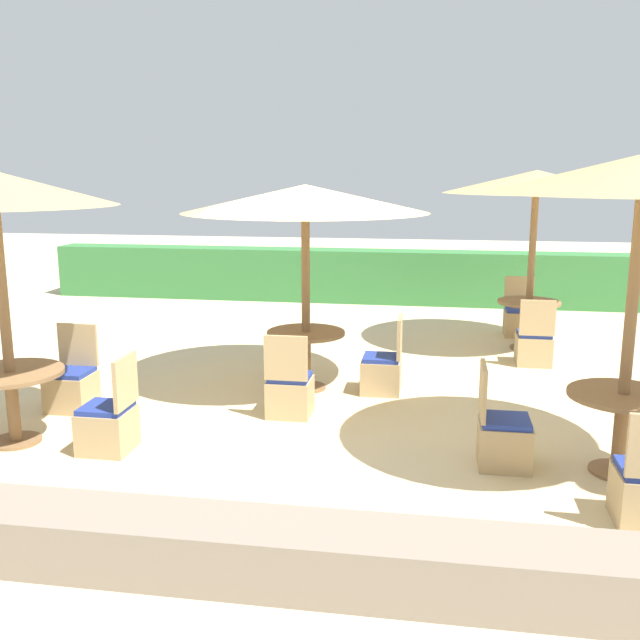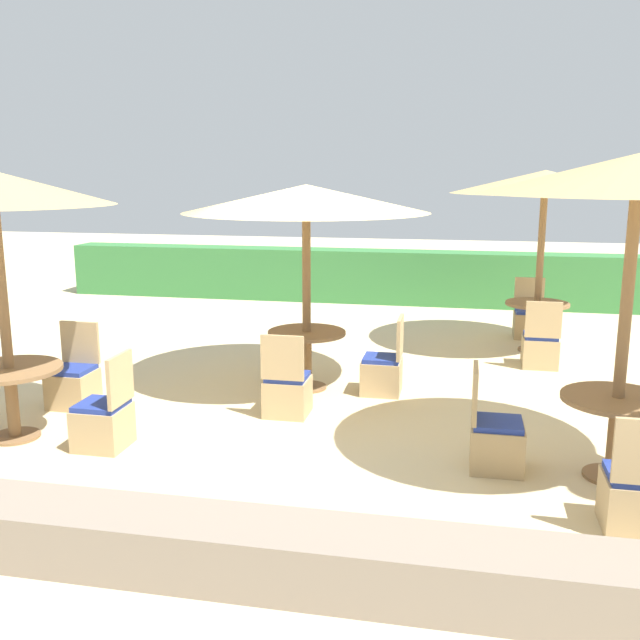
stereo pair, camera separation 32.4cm
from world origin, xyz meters
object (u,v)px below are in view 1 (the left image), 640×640
(patio_chair_back_right_north, at_px, (519,319))
(patio_chair_center_south, at_px, (290,392))
(round_table_center, at_px, (306,346))
(patio_chair_front_right_west, at_px, (503,438))
(round_table_front_left, at_px, (11,388))
(patio_chair_front_left_north, at_px, (72,386))
(parasol_center, at_px, (305,199))
(parasol_back_right, at_px, (536,182))
(patio_chair_back_right_south, at_px, (534,346))
(round_table_back_right, at_px, (528,313))
(patio_chair_front_left_east, at_px, (109,424))
(round_table_front_right, at_px, (622,413))
(patio_chair_center_east, at_px, (383,371))

(patio_chair_back_right_north, xyz_separation_m, patio_chair_center_south, (-2.86, -4.31, 0.00))
(round_table_center, relative_size, patio_chair_front_right_west, 1.01)
(round_table_front_left, distance_m, patio_chair_center_south, 2.78)
(patio_chair_front_left_north, xyz_separation_m, patio_chair_front_right_west, (4.58, -0.83, 0.00))
(parasol_center, height_order, patio_chair_front_right_west, parasol_center)
(patio_chair_front_left_north, bearing_deg, parasol_back_right, -145.76)
(parasol_back_right, distance_m, patio_chair_back_right_south, 2.35)
(patio_chair_back_right_south, bearing_deg, patio_chair_front_right_west, -101.35)
(patio_chair_back_right_south, height_order, patio_chair_front_right_west, same)
(round_table_back_right, height_order, round_table_front_left, round_table_back_right)
(patio_chair_front_right_west, bearing_deg, parasol_back_right, 170.66)
(patio_chair_front_left_east, height_order, patio_chair_center_south, same)
(patio_chair_front_right_west, bearing_deg, patio_chair_center_south, -115.10)
(round_table_back_right, height_order, round_table_front_right, round_table_front_right)
(patio_chair_front_left_north, height_order, round_table_center, patio_chair_front_left_north)
(patio_chair_front_right_west, bearing_deg, patio_chair_back_right_south, 168.65)
(patio_chair_center_east, xyz_separation_m, round_table_front_right, (2.22, -1.98, 0.29))
(parasol_center, relative_size, patio_chair_center_east, 3.09)
(patio_chair_back_right_south, relative_size, parasol_center, 0.32)
(round_table_back_right, distance_m, patio_chair_center_east, 3.15)
(patio_chair_front_left_east, xyz_separation_m, patio_chair_front_left_north, (-0.94, 1.07, 0.00))
(round_table_front_right, bearing_deg, round_table_front_left, -177.95)
(parasol_center, bearing_deg, patio_chair_front_left_north, -154.46)
(round_table_back_right, relative_size, patio_chair_back_right_north, 0.98)
(patio_chair_back_right_south, height_order, patio_chair_front_left_north, same)
(round_table_back_right, xyz_separation_m, patio_chair_back_right_south, (-0.02, -0.89, -0.27))
(round_table_back_right, distance_m, round_table_front_right, 4.44)
(patio_chair_center_south, bearing_deg, round_table_back_right, 49.99)
(parasol_back_right, distance_m, parasol_center, 3.79)
(round_table_front_left, bearing_deg, round_table_center, 41.29)
(round_table_back_right, height_order, patio_chair_center_south, patio_chair_center_south)
(patio_chair_center_east, bearing_deg, patio_chair_front_left_east, 132.65)
(patio_chair_front_left_north, height_order, parasol_center, parasol_center)
(parasol_back_right, relative_size, patio_chair_front_left_east, 2.85)
(parasol_back_right, bearing_deg, patio_chair_front_left_east, -133.02)
(patio_chair_center_east, height_order, round_table_front_right, patio_chair_center_east)
(patio_chair_back_right_north, xyz_separation_m, patio_chair_front_left_north, (-5.28, -4.49, 0.00))
(patio_chair_back_right_north, bearing_deg, round_table_front_right, 93.11)
(parasol_center, height_order, round_table_center, parasol_center)
(patio_chair_back_right_north, height_order, round_table_front_left, patio_chair_back_right_north)
(parasol_center, bearing_deg, patio_chair_back_right_north, 49.40)
(parasol_back_right, height_order, patio_chair_back_right_south, parasol_back_right)
(patio_chair_back_right_south, height_order, round_table_front_left, patio_chair_back_right_south)
(patio_chair_back_right_south, distance_m, patio_chair_center_south, 3.83)
(round_table_back_right, relative_size, patio_chair_center_south, 0.98)
(parasol_back_right, bearing_deg, patio_chair_center_south, -130.01)
(patio_chair_back_right_south, height_order, patio_chair_center_south, same)
(round_table_front_left, bearing_deg, round_table_front_right, 2.05)
(parasol_back_right, relative_size, round_table_front_right, 2.82)
(patio_chair_back_right_north, bearing_deg, patio_chair_center_south, 56.48)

